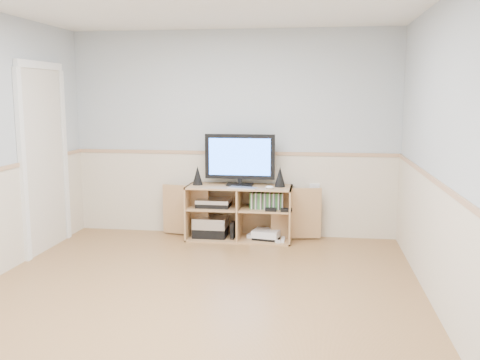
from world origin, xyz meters
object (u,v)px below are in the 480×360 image
object	(u,v)px
media_cabinet	(240,211)
monitor	(240,158)
game_consoles	(266,235)
keyboard	(243,188)

from	to	relation	value
media_cabinet	monitor	size ratio (longest dim) A/B	2.34
media_cabinet	game_consoles	xyz separation A→B (m)	(0.32, -0.07, -0.26)
monitor	keyboard	bearing A→B (deg)	-72.58
media_cabinet	game_consoles	world-z (taller)	media_cabinet
monitor	game_consoles	distance (m)	0.97
media_cabinet	monitor	world-z (taller)	monitor
media_cabinet	keyboard	world-z (taller)	keyboard
game_consoles	keyboard	bearing A→B (deg)	-154.11
keyboard	media_cabinet	bearing A→B (deg)	117.98
monitor	keyboard	xyz separation A→B (m)	(0.06, -0.19, -0.32)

